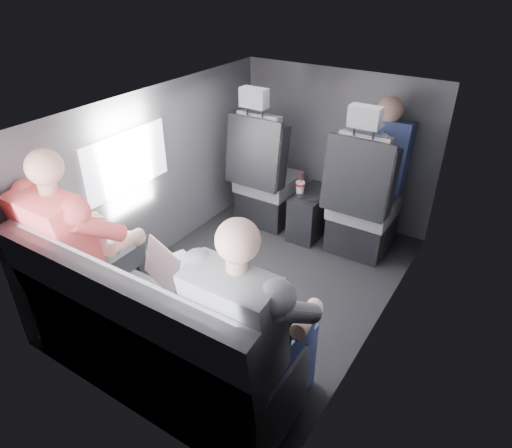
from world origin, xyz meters
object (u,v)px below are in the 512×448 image
Objects in this scene: rear_bench at (154,341)px; passenger_rear_right at (253,325)px; front_seat_left at (265,182)px; passenger_front_right at (383,158)px; laptop_white at (96,238)px; laptop_black at (273,315)px; front_seat_right at (361,208)px; laptop_silver at (174,268)px; passenger_rear_left at (81,247)px; center_console at (311,213)px; soda_cup at (300,187)px.

rear_bench is 1.27× the size of passenger_rear_right.
front_seat_left reaches higher than passenger_front_right.
laptop_white reaches higher than laptop_black.
laptop_white is at bearing -123.36° from front_seat_right.
passenger_rear_left is (-0.58, -0.16, 0.03)m from laptop_silver.
passenger_rear_right is (0.14, -1.81, 0.24)m from front_seat_right.
center_console is at bearing 90.00° from rear_bench.
soda_cup is 1.86m from passenger_rear_left.
center_console is 0.28m from soda_cup.
passenger_rear_left reaches higher than front_seat_left.
passenger_front_right is at bearing 59.46° from laptop_white.
laptop_silver reaches higher than laptop_black.
passenger_rear_left is (0.04, -0.14, 0.02)m from laptop_white.
soda_cup is at bearing -5.10° from front_seat_left.
center_console is at bearing 71.61° from passenger_rear_left.
center_console is 1.88m from laptop_black.
laptop_silver is at bearing 98.41° from rear_bench.
passenger_rear_left reaches higher than laptop_white.
rear_bench is at bearing -87.42° from soda_cup.
laptop_white is 1.30× the size of laptop_black.
passenger_rear_right is at bearing -72.33° from center_console.
laptop_silver is (-0.49, -1.65, 0.23)m from front_seat_right.
passenger_rear_left is 1.03× the size of passenger_rear_right.
laptop_white is (-0.20, -1.67, 0.23)m from front_seat_left.
laptop_black is 1.25m from passenger_rear_left.
laptop_silver is at bearing -106.48° from front_seat_right.
passenger_rear_left is at bearing -106.63° from soda_cup.
front_seat_left is 2.10m from passenger_rear_right.
passenger_front_right is at bearing 94.02° from laptop_black.
front_seat_left is at bearing -174.93° from center_console.
laptop_black is (0.62, -1.72, 0.43)m from center_console.
passenger_rear_left reaches higher than laptop_silver.
laptop_silver is (-0.04, 0.25, 0.32)m from rear_bench.
front_seat_right reaches higher than soda_cup.
front_seat_left is at bearing 83.17° from laptop_white.
soda_cup is at bearing 73.37° from passenger_rear_left.
soda_cup is 0.72× the size of laptop_black.
front_seat_right is 2.01m from laptop_white.
rear_bench is at bearing -103.31° from front_seat_right.
rear_bench is (-0.45, -1.90, -0.09)m from front_seat_right.
rear_bench is 0.71m from passenger_rear_left.
front_seat_left is 0.90m from front_seat_right.
front_seat_right reaches higher than laptop_white.
laptop_white is (-0.57, -1.64, 0.17)m from soda_cup.
soda_cup is at bearing 70.94° from laptop_white.
front_seat_right is (0.90, 0.00, 0.00)m from front_seat_left.
front_seat_right is at bearing -98.42° from passenger_front_right.
passenger_rear_right reaches higher than rear_bench.
front_seat_left reaches higher than laptop_silver.
front_seat_left is 0.97× the size of passenger_rear_left.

